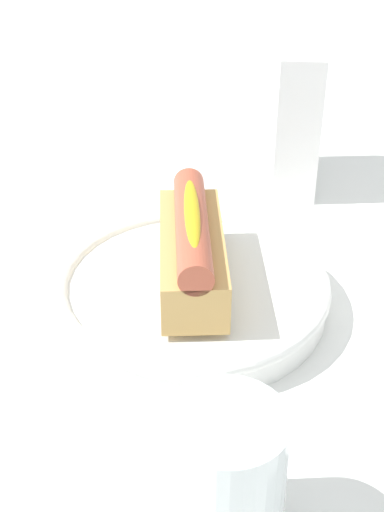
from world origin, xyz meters
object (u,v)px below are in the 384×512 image
at_px(serving_bowl, 192,290).
at_px(napkin_box, 296,116).
at_px(water_glass, 224,484).
at_px(hotdog_front, 192,248).

distance_m(serving_bowl, napkin_box, 0.26).
bearing_deg(serving_bowl, water_glass, -7.43).
xyz_separation_m(hotdog_front, water_glass, (0.21, -0.03, -0.02)).
bearing_deg(water_glass, hotdog_front, 172.57).
xyz_separation_m(hotdog_front, napkin_box, (-0.20, 0.15, 0.02)).
distance_m(serving_bowl, water_glass, 0.22).
bearing_deg(napkin_box, water_glass, -7.18).
height_order(hotdog_front, napkin_box, napkin_box).
distance_m(serving_bowl, hotdog_front, 0.04).
distance_m(water_glass, napkin_box, 0.46).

